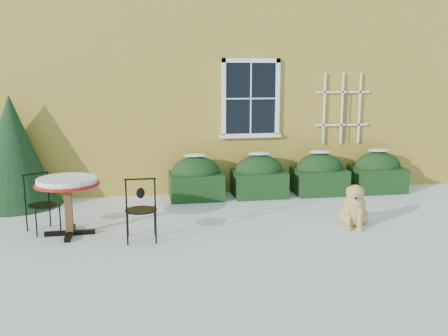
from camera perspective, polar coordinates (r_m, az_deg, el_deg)
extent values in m
plane|color=white|center=(7.71, 1.29, -7.93)|extent=(80.00, 80.00, 0.00)
cube|color=gold|center=(14.26, -4.25, 12.73)|extent=(12.00, 8.00, 6.00)
cube|color=black|center=(10.41, 3.06, 7.93)|extent=(1.05, 0.03, 1.45)
cube|color=white|center=(10.40, 3.11, 12.18)|extent=(1.23, 0.06, 0.09)
cube|color=white|center=(10.46, 3.03, 3.72)|extent=(1.23, 0.06, 0.09)
cube|color=white|center=(10.29, -0.06, 7.92)|extent=(0.09, 0.06, 1.63)
cube|color=white|center=(10.54, 6.12, 7.92)|extent=(0.09, 0.06, 1.63)
cube|color=white|center=(10.39, 3.08, 7.93)|extent=(0.02, 0.02, 1.45)
cube|color=white|center=(10.39, 3.08, 7.93)|extent=(1.05, 0.02, 0.02)
cube|color=white|center=(10.46, 3.03, 3.69)|extent=(1.29, 0.14, 0.07)
cube|color=white|center=(10.87, 11.37, 6.67)|extent=(0.04, 0.03, 1.50)
cube|color=white|center=(11.02, 13.32, 6.64)|extent=(0.04, 0.03, 1.50)
cube|color=white|center=(11.19, 15.22, 6.61)|extent=(0.04, 0.03, 1.50)
cube|color=white|center=(11.05, 13.25, 4.83)|extent=(1.20, 0.03, 0.04)
cube|color=white|center=(11.01, 13.40, 8.46)|extent=(1.20, 0.03, 0.04)
cylinder|color=#472D19|center=(11.06, 13.81, 5.85)|extent=(0.02, 0.02, 1.10)
cube|color=black|center=(10.03, -3.21, -2.05)|extent=(1.05, 0.80, 0.52)
ellipsoid|color=black|center=(9.98, -3.23, -0.59)|extent=(1.00, 0.72, 0.67)
ellipsoid|color=white|center=(9.91, -3.25, 1.46)|extent=(0.47, 0.32, 0.06)
cube|color=black|center=(10.26, 4.02, -1.78)|extent=(1.05, 0.80, 0.52)
ellipsoid|color=black|center=(10.21, 4.04, -0.35)|extent=(1.00, 0.72, 0.67)
ellipsoid|color=white|center=(10.14, 4.06, 1.66)|extent=(0.47, 0.32, 0.06)
cube|color=black|center=(10.64, 10.83, -1.49)|extent=(1.05, 0.80, 0.52)
ellipsoid|color=black|center=(10.59, 10.88, -0.11)|extent=(1.00, 0.72, 0.67)
ellipsoid|color=white|center=(10.53, 10.95, 1.82)|extent=(0.47, 0.32, 0.06)
cube|color=black|center=(11.16, 17.09, -1.22)|extent=(1.05, 0.80, 0.52)
ellipsoid|color=black|center=(11.12, 17.16, 0.10)|extent=(1.00, 0.72, 0.67)
ellipsoid|color=white|center=(11.06, 17.26, 1.94)|extent=(0.47, 0.32, 0.06)
cone|color=black|center=(10.26, -22.79, -1.20)|extent=(1.74, 1.74, 1.01)
cone|color=black|center=(10.17, -23.01, 1.83)|extent=(1.55, 1.55, 2.10)
cube|color=black|center=(8.18, -17.19, -7.09)|extent=(0.76, 0.09, 0.07)
cube|color=black|center=(8.18, -17.19, -7.09)|extent=(0.09, 0.76, 0.07)
cube|color=brown|center=(8.08, -17.33, -4.56)|extent=(0.11, 0.11, 0.81)
cylinder|color=#9F120D|center=(7.98, -17.49, -1.74)|extent=(0.98, 0.98, 0.04)
cylinder|color=white|center=(7.97, -17.51, -1.36)|extent=(0.91, 0.91, 0.08)
cylinder|color=black|center=(7.84, -7.92, -5.96)|extent=(0.02, 0.02, 0.46)
cylinder|color=black|center=(7.84, -10.95, -6.06)|extent=(0.02, 0.02, 0.46)
cylinder|color=black|center=(7.44, -7.80, -6.85)|extent=(0.02, 0.02, 0.46)
cylinder|color=black|center=(7.44, -10.99, -6.95)|extent=(0.02, 0.02, 0.46)
cylinder|color=black|center=(7.57, -9.47, -4.77)|extent=(0.47, 0.47, 0.02)
cylinder|color=black|center=(7.31, -7.89, -3.18)|extent=(0.02, 0.02, 0.52)
cylinder|color=black|center=(7.31, -11.12, -3.29)|extent=(0.02, 0.02, 0.52)
cylinder|color=black|center=(7.25, -9.57, -1.26)|extent=(0.45, 0.03, 0.02)
ellipsoid|color=black|center=(7.30, -9.52, -2.84)|extent=(0.12, 0.03, 0.16)
cylinder|color=black|center=(8.20, -20.66, -5.93)|extent=(0.02, 0.02, 0.43)
cylinder|color=black|center=(8.34, -18.22, -5.50)|extent=(0.02, 0.02, 0.43)
cylinder|color=black|center=(8.54, -21.63, -5.34)|extent=(0.02, 0.02, 0.43)
cylinder|color=black|center=(8.68, -19.27, -4.95)|extent=(0.02, 0.02, 0.43)
cylinder|color=black|center=(8.38, -20.04, -4.01)|extent=(0.44, 0.44, 0.02)
cylinder|color=black|center=(8.44, -21.84, -2.37)|extent=(0.02, 0.02, 0.48)
cylinder|color=black|center=(8.57, -19.46, -2.01)|extent=(0.02, 0.02, 0.48)
cylinder|color=black|center=(8.46, -20.74, -0.61)|extent=(0.37, 0.25, 0.02)
ellipsoid|color=black|center=(8.49, -20.66, -1.87)|extent=(0.11, 0.09, 0.15)
ellipsoid|color=tan|center=(8.57, 14.54, -5.16)|extent=(0.64, 0.66, 0.39)
ellipsoid|color=tan|center=(8.36, 14.65, -4.32)|extent=(0.46, 0.44, 0.48)
sphere|color=tan|center=(8.28, 14.70, -3.71)|extent=(0.30, 0.30, 0.30)
cylinder|color=tan|center=(8.27, 14.03, -5.57)|extent=(0.08, 0.08, 0.38)
cylinder|color=tan|center=(8.29, 15.25, -5.61)|extent=(0.08, 0.08, 0.38)
ellipsoid|color=tan|center=(8.28, 14.00, -6.70)|extent=(0.10, 0.14, 0.06)
ellipsoid|color=tan|center=(8.29, 15.21, -6.74)|extent=(0.10, 0.14, 0.06)
cylinder|color=tan|center=(8.26, 14.72, -3.37)|extent=(0.24, 0.27, 0.21)
sphere|color=tan|center=(8.19, 14.77, -2.73)|extent=(0.25, 0.25, 0.25)
ellipsoid|color=tan|center=(8.09, 14.80, -3.16)|extent=(0.18, 0.23, 0.11)
sphere|color=black|center=(8.01, 14.83, -3.33)|extent=(0.04, 0.04, 0.04)
ellipsoid|color=tan|center=(8.22, 14.00, -2.65)|extent=(0.09, 0.10, 0.16)
ellipsoid|color=tan|center=(8.23, 15.52, -2.70)|extent=(0.09, 0.10, 0.16)
cylinder|color=tan|center=(8.80, 15.47, -5.63)|extent=(0.11, 0.31, 0.07)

